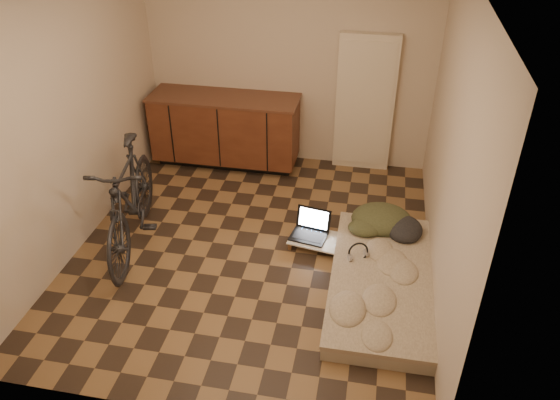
% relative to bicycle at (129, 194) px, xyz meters
% --- Properties ---
extents(room_shell, '(3.50, 4.00, 2.60)m').
position_rel_bicycle_xyz_m(room_shell, '(1.20, 0.16, 0.70)').
color(room_shell, brown).
rests_on(room_shell, ground).
extents(cabinets, '(1.84, 0.62, 0.91)m').
position_rel_bicycle_xyz_m(cabinets, '(0.45, 1.86, -0.13)').
color(cabinets, black).
rests_on(cabinets, ground).
extents(appliance_panel, '(0.70, 0.10, 1.70)m').
position_rel_bicycle_xyz_m(appliance_panel, '(2.15, 2.10, 0.25)').
color(appliance_panel, beige).
rests_on(appliance_panel, ground).
extents(bicycle, '(0.89, 1.91, 1.19)m').
position_rel_bicycle_xyz_m(bicycle, '(0.00, 0.00, 0.00)').
color(bicycle, black).
rests_on(bicycle, ground).
extents(futon, '(0.94, 1.93, 0.17)m').
position_rel_bicycle_xyz_m(futon, '(2.50, -0.23, -0.51)').
color(futon, '#ACA089').
rests_on(futon, ground).
extents(clothing_pile, '(0.66, 0.55, 0.26)m').
position_rel_bicycle_xyz_m(clothing_pile, '(2.52, 0.56, -0.30)').
color(clothing_pile, '#393D24').
rests_on(clothing_pile, futon).
extents(headphones, '(0.28, 0.27, 0.15)m').
position_rel_bicycle_xyz_m(headphones, '(2.26, -0.02, -0.36)').
color(headphones, black).
rests_on(headphones, futon).
extents(lap_desk, '(0.63, 0.46, 0.10)m').
position_rel_bicycle_xyz_m(lap_desk, '(1.85, 0.30, -0.51)').
color(lap_desk, brown).
rests_on(lap_desk, ground).
extents(laptop, '(0.41, 0.38, 0.25)m').
position_rel_bicycle_xyz_m(laptop, '(1.75, 0.36, -0.45)').
color(laptop, black).
rests_on(laptop, lap_desk).
extents(mouse, '(0.09, 0.12, 0.04)m').
position_rel_bicycle_xyz_m(mouse, '(2.06, 0.21, -0.48)').
color(mouse, silver).
rests_on(mouse, lap_desk).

